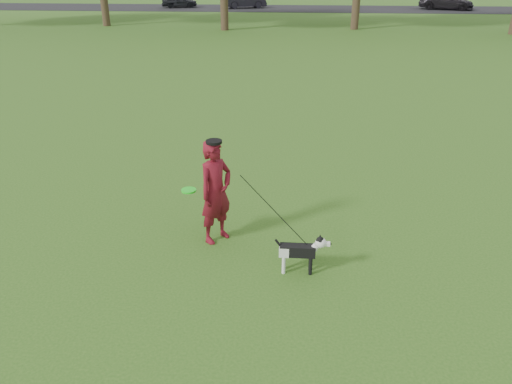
# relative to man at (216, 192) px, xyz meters

# --- Properties ---
(ground) EXTENTS (120.00, 120.00, 0.00)m
(ground) POSITION_rel_man_xyz_m (0.71, -0.48, -0.83)
(ground) COLOR #285116
(ground) RESTS_ON ground
(road) EXTENTS (120.00, 7.00, 0.02)m
(road) POSITION_rel_man_xyz_m (0.71, 39.52, -0.82)
(road) COLOR black
(road) RESTS_ON ground
(man) EXTENTS (0.68, 0.72, 1.65)m
(man) POSITION_rel_man_xyz_m (0.00, 0.00, 0.00)
(man) COLOR #5B0D14
(man) RESTS_ON ground
(dog) EXTENTS (0.79, 0.16, 0.60)m
(dog) POSITION_rel_man_xyz_m (1.33, -0.82, -0.46)
(dog) COLOR black
(dog) RESTS_ON ground
(car_left) EXTENTS (3.32, 2.04, 1.06)m
(car_left) POSITION_rel_man_xyz_m (-9.32, 39.52, -0.28)
(car_left) COLOR black
(car_left) RESTS_ON road
(car_mid) EXTENTS (3.87, 2.44, 1.20)m
(car_mid) POSITION_rel_man_xyz_m (-3.46, 39.52, -0.20)
(car_mid) COLOR black
(car_mid) RESTS_ON road
(car_right) EXTENTS (4.85, 3.15, 1.31)m
(car_right) POSITION_rel_man_xyz_m (13.72, 39.52, -0.15)
(car_right) COLOR black
(car_right) RESTS_ON road
(man_held_items) EXTENTS (1.97, 0.94, 1.26)m
(man_held_items) POSITION_rel_man_xyz_m (0.91, -0.44, -0.05)
(man_held_items) COLOR #1BDD1C
(man_held_items) RESTS_ON ground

